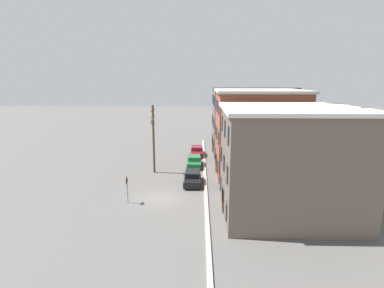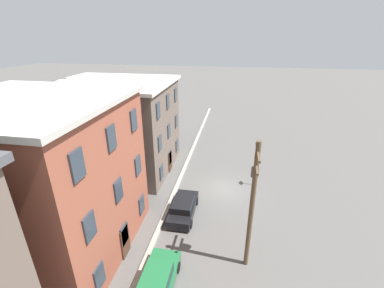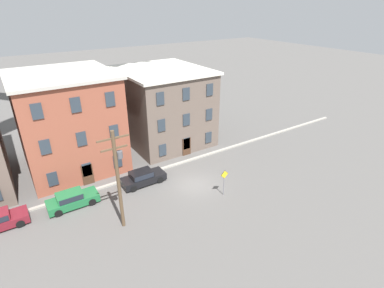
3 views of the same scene
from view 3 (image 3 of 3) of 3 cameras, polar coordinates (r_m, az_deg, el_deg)
The scene contains 8 objects.
ground_plane at distance 30.54m, azimuth 0.59°, elevation -7.68°, with size 200.00×200.00×0.00m, color #565451.
kerb_strip at distance 33.78m, azimuth -3.66°, elevation -4.06°, with size 56.00×0.36×0.16m, color #9E998E.
apartment_midblock at distance 34.64m, azimuth -22.45°, elevation 4.06°, with size 10.03×10.54×10.33m.
apartment_far at distance 38.79m, azimuth -5.51°, elevation 7.31°, with size 10.12×11.54×9.34m.
car_green at distance 29.26m, azimuth -21.92°, elevation -9.69°, with size 4.40×1.92×1.43m.
car_black at distance 30.69m, azimuth -9.37°, elevation -6.23°, with size 4.40×1.92×1.43m.
caution_sign at distance 28.22m, azimuth 6.16°, elevation -6.63°, with size 0.86×0.08×2.69m.
utility_pole at distance 23.49m, azimuth -13.88°, elevation -5.86°, with size 2.40×0.44×8.49m.
Camera 3 is at (-14.26, -21.22, 16.71)m, focal length 28.00 mm.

